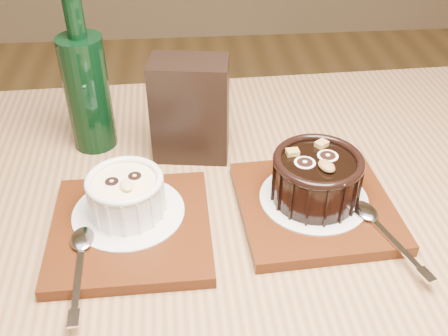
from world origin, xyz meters
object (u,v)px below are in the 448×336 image
at_px(ramekin_white, 126,193).
at_px(green_bottle, 87,89).
at_px(condiment_stand, 190,109).
at_px(tray_right, 315,206).
at_px(tray_left, 131,229).
at_px(ramekin_dark, 317,176).
at_px(table, 244,295).

bearing_deg(ramekin_white, green_bottle, 90.76).
bearing_deg(condiment_stand, tray_right, -43.17).
bearing_deg(tray_left, ramekin_dark, 7.10).
height_order(table, green_bottle, green_bottle).
relative_size(tray_left, ramekin_white, 2.05).
distance_m(tray_right, ramekin_dark, 0.04).
height_order(ramekin_dark, green_bottle, green_bottle).
xyz_separation_m(ramekin_white, green_bottle, (-0.06, 0.17, 0.04)).
height_order(table, condiment_stand, condiment_stand).
xyz_separation_m(condiment_stand, green_bottle, (-0.14, 0.04, 0.02)).
distance_m(ramekin_white, ramekin_dark, 0.22).
distance_m(ramekin_white, condiment_stand, 0.16).
bearing_deg(condiment_stand, green_bottle, 165.22).
distance_m(ramekin_dark, green_bottle, 0.33).
xyz_separation_m(table, tray_right, (0.09, 0.05, 0.10)).
distance_m(tray_left, tray_right, 0.22).
bearing_deg(table, green_bottle, 131.15).
bearing_deg(ramekin_white, condiment_stand, 42.21).
bearing_deg(tray_left, ramekin_white, 98.77).
distance_m(tray_left, condiment_stand, 0.18).
bearing_deg(ramekin_dark, condiment_stand, 117.38).
height_order(tray_left, tray_right, same).
relative_size(tray_left, green_bottle, 0.80).
relative_size(table, green_bottle, 5.45).
height_order(tray_left, condiment_stand, condiment_stand).
bearing_deg(green_bottle, ramekin_white, -71.36).
bearing_deg(green_bottle, ramekin_dark, -30.67).
distance_m(table, green_bottle, 0.34).
height_order(tray_right, ramekin_dark, ramekin_dark).
bearing_deg(condiment_stand, tray_left, -115.73).
bearing_deg(green_bottle, tray_left, -72.35).
bearing_deg(tray_left, condiment_stand, 64.27).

